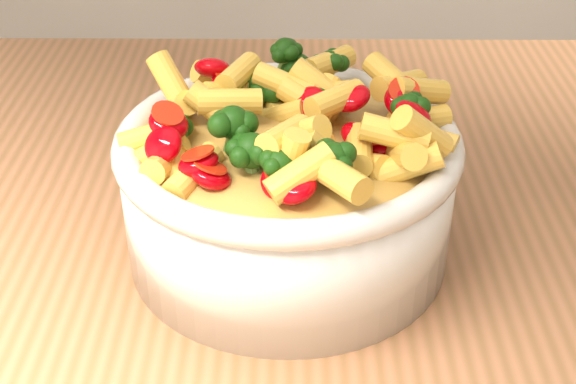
{
  "coord_description": "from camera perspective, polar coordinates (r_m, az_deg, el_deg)",
  "views": [
    {
      "loc": [
        -0.1,
        -0.44,
        1.24
      ],
      "look_at": [
        -0.1,
        0.01,
        0.95
      ],
      "focal_mm": 50.0,
      "sensor_mm": 36.0,
      "label": 1
    }
  ],
  "objects": [
    {
      "name": "pasta_salad",
      "position": [
        0.5,
        0.0,
        5.85
      ],
      "size": [
        0.18,
        0.18,
        0.04
      ],
      "color": "#FFBE50",
      "rests_on": "serving_bowl"
    },
    {
      "name": "table",
      "position": [
        0.63,
        9.53,
        -12.29
      ],
      "size": [
        1.2,
        0.8,
        0.9
      ],
      "color": "#A76B47",
      "rests_on": "ground"
    },
    {
      "name": "serving_bowl",
      "position": [
        0.53,
        0.0,
        0.11
      ],
      "size": [
        0.22,
        0.22,
        0.1
      ],
      "color": "silver",
      "rests_on": "table"
    }
  ]
}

